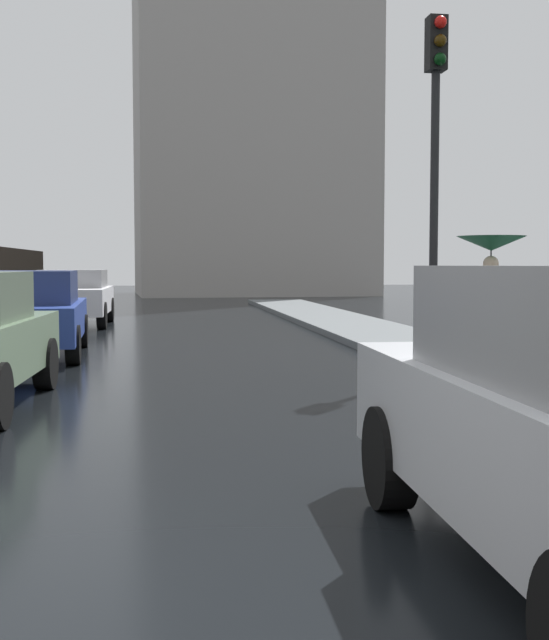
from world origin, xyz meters
name	(u,v)px	position (x,y,z in m)	size (l,w,h in m)	color
ground	(60,635)	(0.00, 0.00, 0.00)	(120.00, 120.00, 0.00)	black
car_white_mid_road	(73,296)	(-1.82, 18.14, 0.76)	(1.90, 4.05, 1.44)	silver
car_blue_far_ahead	(30,312)	(-1.79, 10.87, 0.76)	(1.94, 4.26, 1.46)	navy
pedestrian_with_umbrella_far	(491,271)	(4.74, 6.81, 1.49)	(0.90, 0.90, 1.80)	black
traffic_light	(436,128)	(4.28, 7.74, 3.48)	(0.26, 0.39, 4.88)	black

